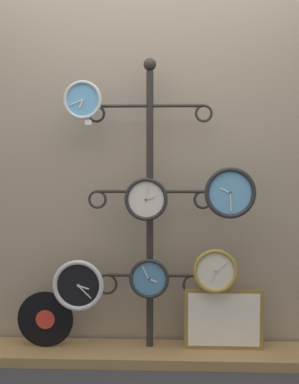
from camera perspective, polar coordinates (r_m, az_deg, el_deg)
name	(u,v)px	position (r m, az deg, el deg)	size (l,w,h in m)	color
ground_plane	(147,383)	(3.08, -0.31, -19.72)	(12.00, 12.00, 0.00)	#333338
shop_wall	(151,130)	(3.40, 0.16, 6.68)	(4.40, 0.04, 2.80)	gray
low_shelf	(149,354)	(3.39, -0.01, -16.91)	(2.20, 0.36, 0.06)	#9E7A4C
display_stand	(150,255)	(3.29, 0.04, -6.72)	(0.76, 0.40, 1.82)	#282623
clock_top_left	(83,100)	(3.22, -7.14, 9.71)	(0.23, 0.04, 0.23)	#60A8DB
clock_middle_center	(146,199)	(3.15, -0.36, -0.78)	(0.26, 0.04, 0.26)	silver
clock_middle_right	(230,193)	(3.14, 8.61, -0.09)	(0.30, 0.04, 0.30)	#60A8DB
clock_bottom_left	(78,285)	(3.26, -7.60, -9.84)	(0.31, 0.04, 0.31)	black
clock_bottom_center	(149,279)	(3.22, -0.10, -9.22)	(0.24, 0.04, 0.24)	#4C84B2
clock_bottom_right	(215,271)	(3.23, 7.03, -8.37)	(0.27, 0.04, 0.27)	silver
vinyl_record	(45,319)	(3.42, -11.05, -13.18)	(0.35, 0.01, 0.35)	black
picture_frame	(224,319)	(3.35, 7.92, -13.32)	(0.48, 0.02, 0.37)	olive
price_tag_upper	(88,122)	(3.20, -6.57, 7.40)	(0.04, 0.00, 0.03)	white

